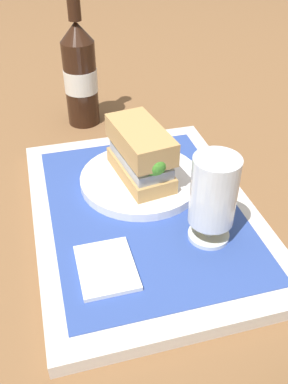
{
  "coord_description": "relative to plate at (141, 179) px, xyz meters",
  "views": [
    {
      "loc": [
        0.47,
        -0.13,
        0.42
      ],
      "look_at": [
        0.0,
        0.0,
        0.05
      ],
      "focal_mm": 39.81,
      "sensor_mm": 36.0,
      "label": 1
    }
  ],
  "objects": [
    {
      "name": "placemat",
      "position": [
        0.06,
        -0.01,
        -0.01
      ],
      "size": [
        0.38,
        0.27,
        0.0
      ],
      "primitive_type": "cube",
      "color": "#2D4793",
      "rests_on": "tray"
    },
    {
      "name": "sandwich",
      "position": [
        0.0,
        0.0,
        0.05
      ],
      "size": [
        0.14,
        0.08,
        0.08
      ],
      "rotation": [
        0.0,
        0.0,
        0.15
      ],
      "color": "tan",
      "rests_on": "plate"
    },
    {
      "name": "beer_glass",
      "position": [
        0.14,
        0.06,
        0.06
      ],
      "size": [
        0.06,
        0.06,
        0.12
      ],
      "color": "silver",
      "rests_on": "placemat"
    },
    {
      "name": "plate",
      "position": [
        0.0,
        0.0,
        0.0
      ],
      "size": [
        0.19,
        0.19,
        0.01
      ],
      "primitive_type": "cylinder",
      "color": "white",
      "rests_on": "placemat"
    },
    {
      "name": "tray",
      "position": [
        0.06,
        -0.01,
        -0.02
      ],
      "size": [
        0.44,
        0.32,
        0.02
      ],
      "primitive_type": "cube",
      "color": "silver",
      "rests_on": "ground_plane"
    },
    {
      "name": "second_bottle",
      "position": [
        -0.27,
        -0.05,
        0.08
      ],
      "size": [
        0.07,
        0.07,
        0.27
      ],
      "color": "black",
      "rests_on": "ground_plane"
    },
    {
      "name": "napkin_folded",
      "position": [
        0.17,
        -0.09,
        -0.0
      ],
      "size": [
        0.09,
        0.07,
        0.01
      ],
      "primitive_type": "cube",
      "color": "white",
      "rests_on": "placemat"
    },
    {
      "name": "ground_plane",
      "position": [
        0.06,
        -0.01,
        -0.03
      ],
      "size": [
        3.0,
        3.0,
        0.0
      ],
      "primitive_type": "plane",
      "color": "brown"
    }
  ]
}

